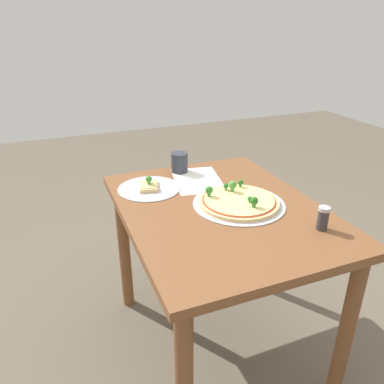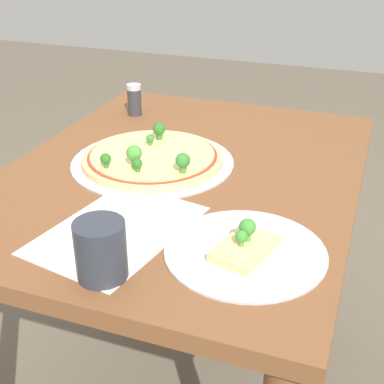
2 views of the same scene
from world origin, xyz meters
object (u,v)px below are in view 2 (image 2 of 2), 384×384
object	(u,v)px
dining_table	(183,214)
condiment_shaker	(134,100)
pizza_tray_slice	(245,249)
pizza_tray_whole	(152,158)
drinking_cup	(101,250)

from	to	relation	value
dining_table	condiment_shaker	bearing A→B (deg)	41.39
pizza_tray_slice	dining_table	bearing A→B (deg)	38.36
dining_table	pizza_tray_whole	size ratio (longest dim) A/B	2.64
dining_table	pizza_tray_slice	xyz separation A→B (m)	(-0.28, -0.22, 0.13)
pizza_tray_whole	pizza_tray_slice	world-z (taller)	pizza_tray_whole
drinking_cup	pizza_tray_whole	bearing A→B (deg)	13.41
drinking_cup	condiment_shaker	size ratio (longest dim) A/B	1.10
drinking_cup	condiment_shaker	world-z (taller)	drinking_cup
pizza_tray_whole	condiment_shaker	world-z (taller)	condiment_shaker
drinking_cup	pizza_tray_slice	bearing A→B (deg)	-54.49
pizza_tray_whole	dining_table	bearing A→B (deg)	-94.51
dining_table	drinking_cup	xyz separation A→B (m)	(-0.43, -0.02, 0.17)
pizza_tray_whole	condiment_shaker	distance (m)	0.35
condiment_shaker	drinking_cup	bearing A→B (deg)	-158.33
condiment_shaker	dining_table	bearing A→B (deg)	-138.61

